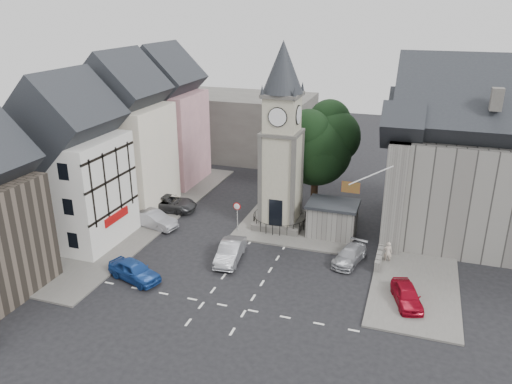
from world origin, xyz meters
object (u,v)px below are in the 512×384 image
(car_east_red, at_px, (407,295))
(pedestrian, at_px, (388,252))
(clock_tower, at_px, (282,139))
(stone_shelter, at_px, (332,219))
(car_west_blue, at_px, (134,270))

(car_east_red, bearing_deg, pedestrian, 90.37)
(clock_tower, bearing_deg, stone_shelter, -5.84)
(clock_tower, relative_size, pedestrian, 9.27)
(car_east_red, xyz_separation_m, pedestrian, (-1.70, 5.49, 0.21))
(pedestrian, bearing_deg, car_east_red, 101.44)
(pedestrian, bearing_deg, clock_tower, -27.55)
(clock_tower, bearing_deg, pedestrian, -21.76)
(stone_shelter, relative_size, pedestrian, 2.45)
(car_east_red, bearing_deg, clock_tower, 123.87)
(clock_tower, xyz_separation_m, car_east_red, (11.50, -9.41, -7.46))
(car_west_blue, xyz_separation_m, car_east_red, (19.00, 3.04, -0.08))
(car_west_blue, relative_size, car_east_red, 1.12)
(clock_tower, distance_m, car_west_blue, 16.29)
(car_west_blue, bearing_deg, clock_tower, -13.22)
(stone_shelter, bearing_deg, clock_tower, 174.16)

